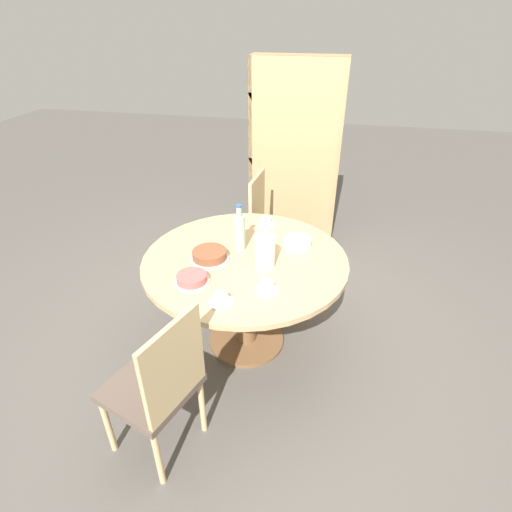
{
  "coord_description": "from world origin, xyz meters",
  "views": [
    {
      "loc": [
        0.54,
        -2.15,
        2.12
      ],
      "look_at": [
        0.0,
        0.34,
        0.54
      ],
      "focal_mm": 28.0,
      "sensor_mm": 36.0,
      "label": 1
    }
  ],
  "objects_px": {
    "water_bottle": "(239,232)",
    "cup_b": "(267,288)",
    "bookshelf": "(294,158)",
    "cake_second": "(192,279)",
    "cake_main": "(210,255)",
    "cup_a": "(266,222)",
    "chair_a": "(159,385)",
    "coffee_pot": "(265,250)",
    "cup_c": "(221,299)",
    "chair_b": "(271,225)"
  },
  "relations": [
    {
      "from": "chair_a",
      "to": "bookshelf",
      "type": "xyz_separation_m",
      "value": [
        0.33,
        2.57,
        0.39
      ]
    },
    {
      "from": "cake_second",
      "to": "bookshelf",
      "type": "bearing_deg",
      "value": 80.51
    },
    {
      "from": "coffee_pot",
      "to": "cup_c",
      "type": "distance_m",
      "value": 0.46
    },
    {
      "from": "chair_b",
      "to": "coffee_pot",
      "type": "bearing_deg",
      "value": -167.73
    },
    {
      "from": "chair_b",
      "to": "cup_a",
      "type": "xyz_separation_m",
      "value": [
        0.04,
        -0.45,
        0.26
      ]
    },
    {
      "from": "chair_b",
      "to": "cup_a",
      "type": "relative_size",
      "value": 6.79
    },
    {
      "from": "chair_b",
      "to": "cake_main",
      "type": "relative_size",
      "value": 3.75
    },
    {
      "from": "water_bottle",
      "to": "cup_a",
      "type": "bearing_deg",
      "value": 74.65
    },
    {
      "from": "chair_b",
      "to": "cake_main",
      "type": "height_order",
      "value": "chair_b"
    },
    {
      "from": "bookshelf",
      "to": "cake_main",
      "type": "height_order",
      "value": "bookshelf"
    },
    {
      "from": "chair_a",
      "to": "cup_c",
      "type": "distance_m",
      "value": 0.54
    },
    {
      "from": "water_bottle",
      "to": "cup_b",
      "type": "xyz_separation_m",
      "value": [
        0.27,
        -0.43,
        -0.11
      ]
    },
    {
      "from": "coffee_pot",
      "to": "cup_b",
      "type": "bearing_deg",
      "value": -75.89
    },
    {
      "from": "cup_a",
      "to": "cup_c",
      "type": "relative_size",
      "value": 1.0
    },
    {
      "from": "cup_a",
      "to": "chair_a",
      "type": "bearing_deg",
      "value": -101.25
    },
    {
      "from": "water_bottle",
      "to": "cake_second",
      "type": "bearing_deg",
      "value": -111.96
    },
    {
      "from": "chair_b",
      "to": "coffee_pot",
      "type": "relative_size",
      "value": 3.77
    },
    {
      "from": "chair_b",
      "to": "coffee_pot",
      "type": "height_order",
      "value": "coffee_pot"
    },
    {
      "from": "chair_a",
      "to": "water_bottle",
      "type": "distance_m",
      "value": 1.09
    },
    {
      "from": "water_bottle",
      "to": "cup_a",
      "type": "xyz_separation_m",
      "value": [
        0.11,
        0.39,
        -0.11
      ]
    },
    {
      "from": "chair_a",
      "to": "cup_a",
      "type": "distance_m",
      "value": 1.46
    },
    {
      "from": "bookshelf",
      "to": "cup_a",
      "type": "xyz_separation_m",
      "value": [
        -0.05,
        -1.16,
        -0.13
      ]
    },
    {
      "from": "cake_second",
      "to": "chair_a",
      "type": "bearing_deg",
      "value": -89.29
    },
    {
      "from": "coffee_pot",
      "to": "cup_b",
      "type": "relative_size",
      "value": 1.8
    },
    {
      "from": "chair_a",
      "to": "cake_second",
      "type": "bearing_deg",
      "value": -160.72
    },
    {
      "from": "bookshelf",
      "to": "chair_b",
      "type": "bearing_deg",
      "value": 83.04
    },
    {
      "from": "cup_c",
      "to": "bookshelf",
      "type": "bearing_deg",
      "value": 87.06
    },
    {
      "from": "chair_b",
      "to": "cup_b",
      "type": "bearing_deg",
      "value": -166.44
    },
    {
      "from": "cake_second",
      "to": "cup_a",
      "type": "xyz_separation_m",
      "value": [
        0.29,
        0.84,
        -0.0
      ]
    },
    {
      "from": "cake_main",
      "to": "chair_a",
      "type": "bearing_deg",
      "value": -91.08
    },
    {
      "from": "chair_b",
      "to": "water_bottle",
      "type": "xyz_separation_m",
      "value": [
        -0.07,
        -0.84,
        0.37
      ]
    },
    {
      "from": "cup_b",
      "to": "cake_second",
      "type": "bearing_deg",
      "value": -178.48
    },
    {
      "from": "chair_b",
      "to": "cake_main",
      "type": "distance_m",
      "value": 1.07
    },
    {
      "from": "chair_b",
      "to": "bookshelf",
      "type": "relative_size",
      "value": 0.53
    },
    {
      "from": "cake_second",
      "to": "cup_a",
      "type": "height_order",
      "value": "cup_a"
    },
    {
      "from": "cup_a",
      "to": "cake_main",
      "type": "bearing_deg",
      "value": -115.05
    },
    {
      "from": "cake_main",
      "to": "cake_second",
      "type": "bearing_deg",
      "value": -94.83
    },
    {
      "from": "cake_main",
      "to": "cup_b",
      "type": "xyz_separation_m",
      "value": [
        0.43,
        -0.26,
        -0.01
      ]
    },
    {
      "from": "cup_a",
      "to": "cup_b",
      "type": "relative_size",
      "value": 1.0
    },
    {
      "from": "chair_a",
      "to": "cake_second",
      "type": "height_order",
      "value": "chair_a"
    },
    {
      "from": "cup_c",
      "to": "chair_b",
      "type": "bearing_deg",
      "value": 89.08
    },
    {
      "from": "bookshelf",
      "to": "cake_second",
      "type": "relative_size",
      "value": 8.53
    },
    {
      "from": "cup_b",
      "to": "coffee_pot",
      "type": "bearing_deg",
      "value": 104.11
    },
    {
      "from": "bookshelf",
      "to": "cup_c",
      "type": "height_order",
      "value": "bookshelf"
    },
    {
      "from": "bookshelf",
      "to": "cup_b",
      "type": "bearing_deg",
      "value": 93.41
    },
    {
      "from": "chair_a",
      "to": "cup_b",
      "type": "distance_m",
      "value": 0.78
    },
    {
      "from": "bookshelf",
      "to": "cake_second",
      "type": "bearing_deg",
      "value": 80.51
    },
    {
      "from": "chair_a",
      "to": "bookshelf",
      "type": "height_order",
      "value": "bookshelf"
    },
    {
      "from": "water_bottle",
      "to": "cup_b",
      "type": "bearing_deg",
      "value": -57.86
    },
    {
      "from": "cake_main",
      "to": "cake_second",
      "type": "height_order",
      "value": "cake_main"
    }
  ]
}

